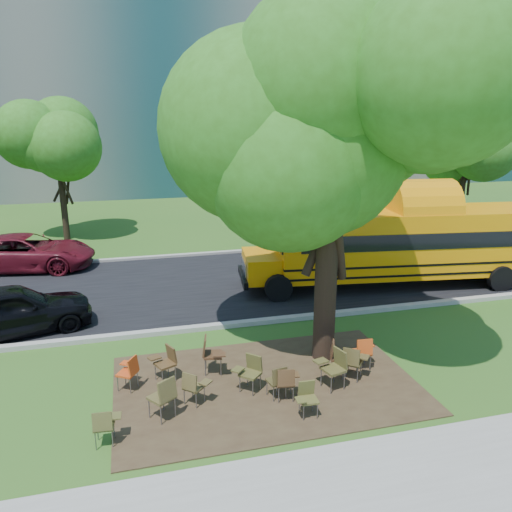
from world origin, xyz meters
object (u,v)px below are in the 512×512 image
object	(u,v)px
chair_1	(194,385)
chair_13	(363,350)
school_bus	(414,242)
chair_2	(164,393)
chair_3	(250,369)
chair_10	(210,352)
chair_6	(334,365)
chair_9	(166,360)
black_car	(11,310)
chair_4	(287,380)
chair_12	(337,355)
chair_11	(278,379)
chair_8	(129,370)
bg_car_red	(27,252)
chair_5	(307,396)
main_tree	(331,157)
chair_0	(105,423)
chair_7	(353,360)

from	to	relation	value
chair_1	chair_13	bearing A→B (deg)	50.03
school_bus	chair_2	xyz separation A→B (m)	(-9.70, -6.48, -1.04)
chair_2	chair_3	xyz separation A→B (m)	(2.00, 0.64, -0.06)
chair_10	chair_6	bearing A→B (deg)	73.40
chair_9	black_car	xyz separation A→B (m)	(-4.07, 3.79, 0.20)
chair_4	chair_12	xyz separation A→B (m)	(1.56, 0.80, 0.02)
school_bus	chair_10	xyz separation A→B (m)	(-8.45, -4.84, -1.05)
chair_1	chair_10	size ratio (longest dim) A/B	0.84
chair_1	chair_11	world-z (taller)	chair_1
chair_4	chair_11	distance (m)	0.20
chair_4	black_car	distance (m)	8.48
chair_4	chair_8	size ratio (longest dim) A/B	0.98
chair_1	bg_car_red	world-z (taller)	bg_car_red
chair_6	chair_8	xyz separation A→B (m)	(-4.59, 1.11, -0.08)
chair_5	main_tree	bearing A→B (deg)	-117.39
chair_0	chair_5	size ratio (longest dim) A/B	1.03
chair_1	chair_2	size ratio (longest dim) A/B	0.83
chair_3	chair_13	bearing A→B (deg)	-130.42
chair_0	chair_8	distance (m)	2.04
main_tree	chair_0	distance (m)	7.54
chair_1	chair_6	size ratio (longest dim) A/B	0.83
main_tree	chair_6	xyz separation A→B (m)	(-0.33, -1.48, -4.59)
chair_0	chair_6	distance (m)	5.16
main_tree	chair_3	distance (m)	5.28
school_bus	chair_1	xyz separation A→B (m)	(-9.05, -6.12, -1.14)
chair_2	chair_13	distance (m)	5.03
chair_2	bg_car_red	xyz separation A→B (m)	(-4.58, 12.09, 0.14)
chair_0	chair_1	bearing A→B (deg)	32.15
chair_7	chair_13	bearing A→B (deg)	80.66
chair_13	black_car	bearing A→B (deg)	156.23
chair_8	chair_7	bearing A→B (deg)	-68.58
chair_1	chair_5	distance (m)	2.46
chair_5	chair_12	xyz separation A→B (m)	(1.32, 1.46, 0.05)
chair_3	chair_6	distance (m)	1.95
chair_0	chair_3	world-z (taller)	chair_3
main_tree	chair_10	bearing A→B (deg)	-178.06
chair_1	chair_2	world-z (taller)	chair_2
chair_5	bg_car_red	size ratio (longest dim) A/B	0.15
chair_6	black_car	world-z (taller)	black_car
chair_3	school_bus	bearing A→B (deg)	-98.14
chair_2	chair_7	bearing A→B (deg)	-29.55
main_tree	black_car	size ratio (longest dim) A/B	2.00
main_tree	chair_7	size ratio (longest dim) A/B	10.03
chair_2	chair_10	bearing A→B (deg)	17.35
chair_9	chair_11	xyz separation A→B (m)	(2.35, -1.44, -0.05)
chair_6	chair_11	size ratio (longest dim) A/B	1.21
chair_3	chair_4	bearing A→B (deg)	-178.03
chair_5	chair_9	xyz separation A→B (m)	(-2.73, 2.23, 0.07)
main_tree	chair_7	distance (m)	4.83
main_tree	black_car	distance (m)	9.96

